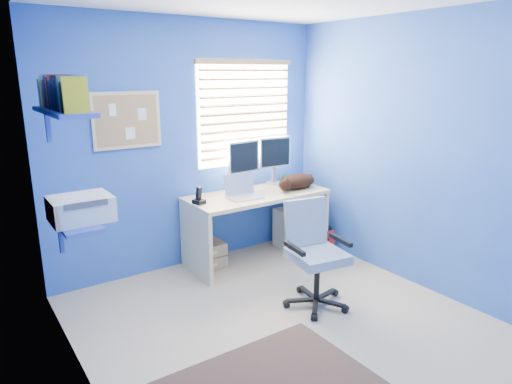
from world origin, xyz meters
TOP-DOWN VIEW (x-y plane):
  - floor at (0.00, 0.00)m, footprint 3.00×3.20m
  - wall_back at (0.00, 1.60)m, footprint 3.00×0.01m
  - wall_front at (0.00, -1.60)m, footprint 3.00×0.01m
  - wall_left at (-1.50, 0.00)m, footprint 0.01×3.20m
  - wall_right at (1.50, 0.00)m, footprint 0.01×3.20m
  - desk at (0.58, 1.26)m, footprint 1.51×0.65m
  - laptop at (0.37, 1.18)m, footprint 0.35×0.28m
  - monitor_left at (0.52, 1.43)m, footprint 0.41×0.16m
  - monitor_right at (0.97, 1.49)m, footprint 0.41×0.15m
  - phone at (-0.11, 1.25)m, footprint 0.11×0.13m
  - mug at (1.08, 1.44)m, footprint 0.10×0.09m
  - cd_spindle at (1.16, 1.45)m, footprint 0.13×0.13m
  - cat at (1.06, 1.17)m, footprint 0.50×0.36m
  - tower_pc at (1.05, 1.27)m, footprint 0.20×0.44m
  - drawer_boxes at (0.02, 1.38)m, footprint 0.35×0.28m
  - yellow_book at (0.91, 1.07)m, footprint 0.03×0.17m
  - backpack at (1.34, 1.03)m, footprint 0.31×0.26m
  - office_chair at (0.43, 0.16)m, footprint 0.61×0.61m
  - window_blinds at (0.65, 1.57)m, footprint 1.15×0.05m
  - corkboard at (-0.65, 1.58)m, footprint 0.64×0.02m
  - wall_shelves at (-1.35, 0.75)m, footprint 0.42×0.90m

SIDE VIEW (x-z plane):
  - floor at x=0.00m, z-range 0.00..0.00m
  - yellow_book at x=0.91m, z-range 0.00..0.24m
  - drawer_boxes at x=0.02m, z-range 0.00..0.27m
  - backpack at x=1.34m, z-range 0.00..0.32m
  - tower_pc at x=1.05m, z-range 0.00..0.45m
  - office_chair at x=0.43m, z-range -0.12..0.80m
  - desk at x=0.58m, z-range 0.00..0.74m
  - cd_spindle at x=1.16m, z-range 0.74..0.81m
  - mug at x=1.08m, z-range 0.74..0.84m
  - cat at x=1.06m, z-range 0.74..0.90m
  - phone at x=-0.11m, z-range 0.74..0.91m
  - laptop at x=0.37m, z-range 0.74..0.96m
  - monitor_left at x=0.52m, z-range 0.74..1.28m
  - monitor_right at x=0.97m, z-range 0.74..1.28m
  - wall_back at x=0.00m, z-range 0.00..2.50m
  - wall_front at x=0.00m, z-range 0.00..2.50m
  - wall_left at x=-1.50m, z-range 0.00..2.50m
  - wall_right at x=1.50m, z-range 0.00..2.50m
  - wall_shelves at x=-1.35m, z-range 0.91..1.96m
  - corkboard at x=-0.65m, z-range 1.29..1.81m
  - window_blinds at x=0.65m, z-range 1.00..2.10m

